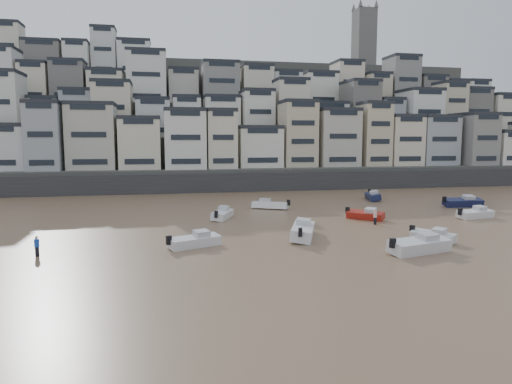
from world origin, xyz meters
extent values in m
plane|color=#836246|center=(0.00, 0.00, 0.00)|extent=(400.00, 400.00, 0.00)
cube|color=#38383A|center=(10.00, 65.00, 1.75)|extent=(140.00, 3.00, 3.50)
cube|color=#4C4C47|center=(15.00, 72.00, 2.00)|extent=(140.00, 14.00, 4.00)
cube|color=#4C4C47|center=(15.00, 84.00, 5.00)|extent=(140.00, 14.00, 10.00)
cube|color=#4C4C47|center=(15.00, 96.00, 9.00)|extent=(140.00, 14.00, 18.00)
cube|color=#4C4C47|center=(15.00, 108.00, 13.00)|extent=(140.00, 16.00, 26.00)
cube|color=#4C4C47|center=(15.00, 122.00, 16.00)|extent=(140.00, 18.00, 32.00)
cube|color=#66635E|center=(55.00, 120.00, 41.00)|extent=(6.00, 6.00, 18.00)
camera|label=1|loc=(-7.53, -18.87, 9.90)|focal=32.00mm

